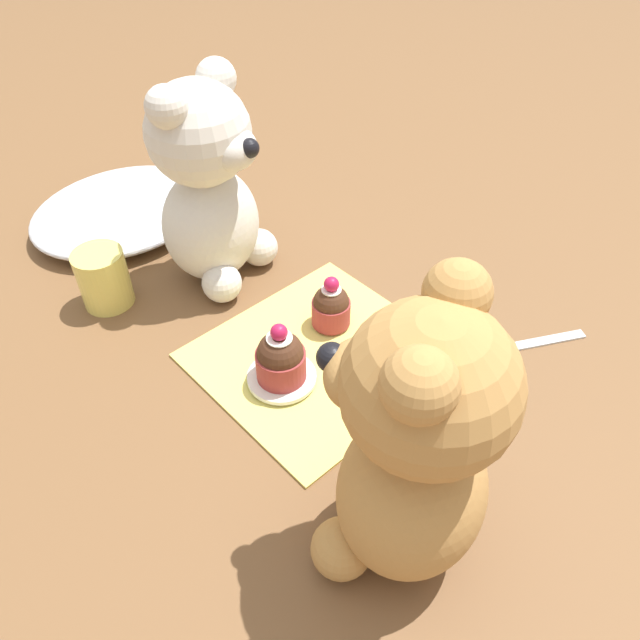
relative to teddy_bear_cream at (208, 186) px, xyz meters
The scene contains 10 objects.
ground_plane 0.23m from the teddy_bear_cream, 92.42° to the right, with size 4.00×4.00×0.00m, color brown.
knitted_placemat 0.23m from the teddy_bear_cream, 92.42° to the right, with size 0.24×0.23×0.01m, color #E0D166.
tulle_cloth 0.21m from the teddy_bear_cream, 100.34° to the left, with size 0.25×0.21×0.04m, color silver.
teddy_bear_cream is the anchor object (origin of this frame).
teddy_bear_tan 0.41m from the teddy_bear_cream, 104.29° to the right, with size 0.17×0.16×0.27m.
cupcake_near_cream_bear 0.20m from the teddy_bear_cream, 78.49° to the right, with size 0.04×0.04×0.07m.
saucer_plate 0.24m from the teddy_bear_cream, 107.48° to the right, with size 0.07×0.07×0.01m, color white.
cupcake_near_tan_bear 0.23m from the teddy_bear_cream, 107.48° to the right, with size 0.05×0.05×0.07m.
juice_glass 0.17m from the teddy_bear_cream, 162.17° to the left, with size 0.06×0.06×0.07m, color #EADB66.
teaspoon 0.41m from the teddy_bear_cream, 62.48° to the right, with size 0.13×0.01×0.01m, color silver.
Camera 1 is at (-0.32, -0.35, 0.50)m, focal length 35.00 mm.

